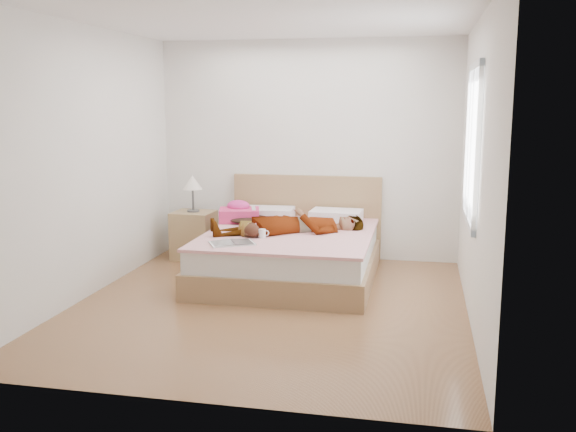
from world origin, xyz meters
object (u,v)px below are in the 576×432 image
Objects in this scene: phone at (254,208)px; towel at (239,213)px; magazine at (232,243)px; nightstand at (194,231)px; bed at (291,252)px; plush_toy at (252,230)px; woman at (289,221)px; coffee_mug at (262,233)px.

phone is 0.16× the size of towel.
magazine is 1.60m from nightstand.
bed is 7.75× the size of plush_toy.
phone is at bearing -15.95° from towel.
nightstand reaches higher than bed.
coffee_mug is (-0.20, -0.38, -0.07)m from woman.
plush_toy is at bearing -128.88° from bed.
bed is at bearing 63.19° from coffee_mug.
nightstand is at bearing 123.61° from magazine.
towel reaches higher than coffee_mug.
plush_toy is at bearing 73.58° from magazine.
phone is 0.89m from nightstand.
bed is (0.01, 0.05, -0.35)m from woman.
plush_toy is (0.11, 0.36, 0.06)m from magazine.
bed is 17.24× the size of coffee_mug.
towel reaches higher than magazine.
woman is 0.64m from phone.
coffee_mug is at bearing 57.13° from magazine.
bed is at bearing 51.12° from plush_toy.
bed is 4.11× the size of magazine.
towel is at bearing -146.02° from woman.
nightstand is (-0.61, 0.15, -0.27)m from towel.
plush_toy is at bearing -99.13° from phone.
coffee_mug is at bearing -10.40° from plush_toy.
towel is at bearing 120.04° from coffee_mug.
towel is at bearing 114.46° from plush_toy.
coffee_mug is 0.12× the size of nightstand.
plush_toy reaches higher than magazine.
woman is 13.88× the size of coffee_mug.
phone is 0.85m from coffee_mug.
plush_toy is (-0.11, 0.02, 0.03)m from coffee_mug.
woman is 19.45× the size of phone.
woman is 0.84m from magazine.
towel is 1.21m from magazine.
bed is 0.61m from plush_toy.
towel is 1.05× the size of magazine.
plush_toy is at bearing 169.60° from coffee_mug.
phone is 1.13m from magazine.
plush_toy is at bearing -44.39° from nightstand.
plush_toy is (-0.32, -0.36, -0.04)m from woman.
nightstand is (-0.80, 0.20, -0.34)m from phone.
coffee_mug is at bearing -59.96° from towel.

